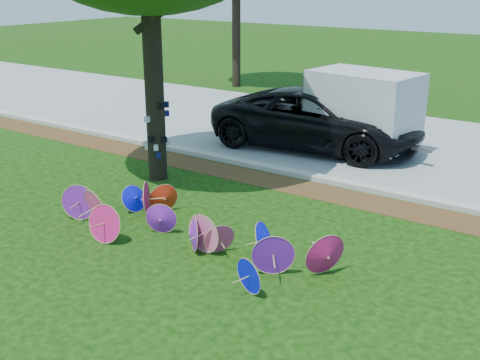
% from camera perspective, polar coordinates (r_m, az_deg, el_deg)
% --- Properties ---
extents(ground, '(90.00, 90.00, 0.00)m').
position_cam_1_polar(ground, '(10.80, -8.30, -6.88)').
color(ground, black).
rests_on(ground, ground).
extents(mulch_strip, '(90.00, 1.00, 0.01)m').
position_cam_1_polar(mulch_strip, '(14.15, 4.09, -0.35)').
color(mulch_strip, '#472D16').
rests_on(mulch_strip, ground).
extents(curb, '(90.00, 0.30, 0.12)m').
position_cam_1_polar(curb, '(14.71, 5.49, 0.60)').
color(curb, '#B7B5AD').
rests_on(curb, ground).
extents(street, '(90.00, 8.00, 0.01)m').
position_cam_1_polar(street, '(18.32, 11.89, 3.79)').
color(street, gray).
rests_on(street, ground).
extents(parasol_pile, '(5.82, 2.21, 0.78)m').
position_cam_1_polar(parasol_pile, '(11.05, -5.78, -4.17)').
color(parasol_pile, '#070FE0').
rests_on(parasol_pile, ground).
extents(black_van, '(6.09, 3.30, 1.62)m').
position_cam_1_polar(black_van, '(17.02, 7.39, 5.70)').
color(black_van, black).
rests_on(black_van, ground).
extents(cargo_trailer, '(2.97, 2.10, 2.53)m').
position_cam_1_polar(cargo_trailer, '(16.59, 11.64, 6.73)').
color(cargo_trailer, silver).
rests_on(cargo_trailer, ground).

